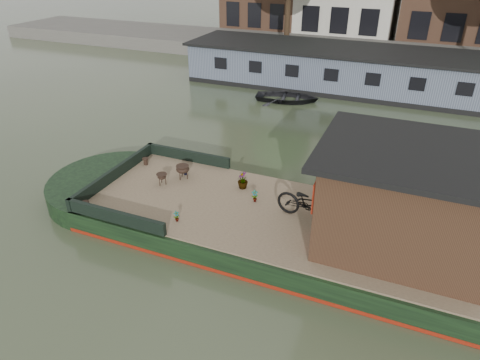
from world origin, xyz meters
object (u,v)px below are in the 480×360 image
at_px(brazier_front, 162,179).
at_px(dinghy, 287,95).
at_px(potted_plant_a, 255,196).
at_px(cabin, 405,198).
at_px(brazier_rear, 183,172).
at_px(bicycle, 310,204).

distance_m(brazier_front, dinghy, 10.61).
bearing_deg(potted_plant_a, cabin, -5.95).
xyz_separation_m(brazier_rear, dinghy, (0.20, 10.03, -0.55)).
height_order(cabin, potted_plant_a, cabin).
bearing_deg(bicycle, dinghy, 30.03).
bearing_deg(cabin, brazier_rear, 172.88).
bearing_deg(brazier_front, cabin, -1.95).
bearing_deg(cabin, potted_plant_a, 174.05).
relative_size(brazier_front, brazier_rear, 0.81).
bearing_deg(potted_plant_a, bicycle, -10.08).
height_order(bicycle, brazier_rear, bicycle).
relative_size(cabin, brazier_front, 11.30).
relative_size(cabin, dinghy, 1.29).
height_order(cabin, dinghy, cabin).
bearing_deg(dinghy, cabin, -160.90).
height_order(cabin, brazier_rear, cabin).
xyz_separation_m(potted_plant_a, brazier_rear, (-2.47, 0.39, 0.05)).
height_order(bicycle, dinghy, bicycle).
distance_m(bicycle, brazier_rear, 4.14).
relative_size(bicycle, potted_plant_a, 5.32).
bearing_deg(bicycle, potted_plant_a, 90.02).
relative_size(cabin, bicycle, 2.16).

